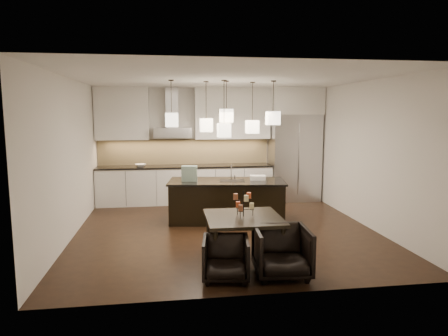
{
  "coord_description": "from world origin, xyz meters",
  "views": [
    {
      "loc": [
        -1.08,
        -7.22,
        2.18
      ],
      "look_at": [
        0.0,
        0.2,
        1.15
      ],
      "focal_mm": 32.0,
      "sensor_mm": 36.0,
      "label": 1
    }
  ],
  "objects": [
    {
      "name": "faucet",
      "position": [
        0.22,
        0.72,
        1.0
      ],
      "size": [
        0.12,
        0.23,
        0.34
      ],
      "primitive_type": null,
      "rotation": [
        0.0,
        0.0,
        -0.15
      ],
      "color": "silver",
      "rests_on": "island_top"
    },
    {
      "name": "wall_left",
      "position": [
        -2.76,
        0.0,
        1.4
      ],
      "size": [
        0.02,
        5.5,
        2.8
      ],
      "primitive_type": "cube",
      "color": "silver",
      "rests_on": "ground"
    },
    {
      "name": "island_body",
      "position": [
        0.12,
        0.64,
        0.4
      ],
      "size": [
        2.37,
        1.22,
        0.79
      ],
      "primitive_type": "cube",
      "rotation": [
        0.0,
        0.0,
        -0.15
      ],
      "color": "black",
      "rests_on": "floor"
    },
    {
      "name": "hood_canopy",
      "position": [
        -0.93,
        2.48,
        1.72
      ],
      "size": [
        0.9,
        0.52,
        0.24
      ],
      "primitive_type": "cube",
      "color": "#B7B7BA",
      "rests_on": "wall_back"
    },
    {
      "name": "pendant_d",
      "position": [
        0.65,
        0.72,
        1.91
      ],
      "size": [
        0.24,
        0.24,
        0.26
      ],
      "primitive_type": "cube",
      "color": "white",
      "rests_on": "ceiling"
    },
    {
      "name": "pendant_c",
      "position": [
        0.09,
        0.5,
        2.13
      ],
      "size": [
        0.24,
        0.24,
        0.26
      ],
      "primitive_type": "cube",
      "color": "white",
      "rests_on": "ceiling"
    },
    {
      "name": "candelabra",
      "position": [
        0.03,
        -1.57,
        0.86
      ],
      "size": [
        0.32,
        0.32,
        0.39
      ],
      "primitive_type": null,
      "rotation": [
        0.0,
        0.0,
        -0.01
      ],
      "color": "black",
      "rests_on": "dining_table"
    },
    {
      "name": "pendant_f",
      "position": [
        0.02,
        0.32,
        1.86
      ],
      "size": [
        0.24,
        0.24,
        0.26
      ],
      "primitive_type": "cube",
      "color": "white",
      "rests_on": "ceiling"
    },
    {
      "name": "wall_front",
      "position": [
        0.0,
        -2.76,
        1.4
      ],
      "size": [
        5.5,
        0.02,
        2.8
      ],
      "primitive_type": "cube",
      "color": "silver",
      "rests_on": "ground"
    },
    {
      "name": "pendant_a",
      "position": [
        -0.97,
        0.42,
        2.06
      ],
      "size": [
        0.24,
        0.24,
        0.26
      ],
      "primitive_type": "cube",
      "color": "white",
      "rests_on": "ceiling"
    },
    {
      "name": "upper_cab_right",
      "position": [
        0.55,
        2.57,
        2.17
      ],
      "size": [
        1.85,
        0.35,
        1.25
      ],
      "primitive_type": "cube",
      "color": "silver",
      "rests_on": "wall_back"
    },
    {
      "name": "island_top",
      "position": [
        0.12,
        0.64,
        0.81
      ],
      "size": [
        2.45,
        1.3,
        0.04
      ],
      "primitive_type": "cube",
      "rotation": [
        0.0,
        0.0,
        -0.15
      ],
      "color": "black",
      "rests_on": "island_body"
    },
    {
      "name": "candle_a",
      "position": [
        0.16,
        -1.57,
        0.82
      ],
      "size": [
        0.07,
        0.07,
        0.09
      ],
      "primitive_type": "cylinder",
      "rotation": [
        0.0,
        0.0,
        -0.01
      ],
      "color": "beige",
      "rests_on": "candelabra"
    },
    {
      "name": "ceiling",
      "position": [
        0.0,
        0.0,
        2.81
      ],
      "size": [
        5.5,
        5.5,
        0.02
      ],
      "primitive_type": "cube",
      "color": "white",
      "rests_on": "wall_back"
    },
    {
      "name": "fruit_bowl",
      "position": [
        -1.69,
        2.38,
        0.95
      ],
      "size": [
        0.3,
        0.3,
        0.06
      ],
      "primitive_type": "imported",
      "rotation": [
        0.0,
        0.0,
        0.16
      ],
      "color": "silver",
      "rests_on": "countertop"
    },
    {
      "name": "food_container",
      "position": [
        0.76,
        0.63,
        0.88
      ],
      "size": [
        0.34,
        0.26,
        0.09
      ],
      "primitive_type": "cube",
      "rotation": [
        0.0,
        0.0,
        -0.15
      ],
      "color": "silver",
      "rests_on": "island_top"
    },
    {
      "name": "candle_e",
      "position": [
        -0.08,
        -1.55,
        0.96
      ],
      "size": [
        0.07,
        0.07,
        0.09
      ],
      "primitive_type": "cylinder",
      "rotation": [
        0.0,
        0.0,
        -0.01
      ],
      "color": "brown",
      "rests_on": "candelabra"
    },
    {
      "name": "hood_chimney",
      "position": [
        -0.93,
        2.59,
        2.32
      ],
      "size": [
        0.3,
        0.28,
        0.96
      ],
      "primitive_type": "cube",
      "color": "#B7B7BA",
      "rests_on": "hood_canopy"
    },
    {
      "name": "candle_d",
      "position": [
        0.13,
        -1.49,
        0.96
      ],
      "size": [
        0.07,
        0.07,
        0.09
      ],
      "primitive_type": "cylinder",
      "rotation": [
        0.0,
        0.0,
        -0.01
      ],
      "color": "#CE4C23",
      "rests_on": "candelabra"
    },
    {
      "name": "lower_cabinets",
      "position": [
        -0.62,
        2.43,
        0.44
      ],
      "size": [
        4.21,
        0.62,
        0.88
      ],
      "primitive_type": "cube",
      "color": "silver",
      "rests_on": "floor"
    },
    {
      "name": "backsplash",
      "position": [
        -0.62,
        2.73,
        1.24
      ],
      "size": [
        4.21,
        0.02,
        0.63
      ],
      "primitive_type": "cube",
      "color": "tan",
      "rests_on": "countertop"
    },
    {
      "name": "upper_cab_left",
      "position": [
        -2.1,
        2.57,
        2.17
      ],
      "size": [
        1.25,
        0.35,
        1.25
      ],
      "primitive_type": "cube",
      "color": "silver",
      "rests_on": "wall_back"
    },
    {
      "name": "fridge_panel",
      "position": [
        2.1,
        2.38,
        2.47
      ],
      "size": [
        1.26,
        0.72,
        0.65
      ],
      "primitive_type": "cube",
      "color": "silver",
      "rests_on": "refrigerator"
    },
    {
      "name": "armchair_right",
      "position": [
        0.43,
        -2.23,
        0.34
      ],
      "size": [
        0.77,
        0.79,
        0.68
      ],
      "primitive_type": "imported",
      "rotation": [
        0.0,
        0.0,
        -0.07
      ],
      "color": "black",
      "rests_on": "floor"
    },
    {
      "name": "wall_back",
      "position": [
        0.0,
        2.76,
        1.4
      ],
      "size": [
        5.5,
        0.02,
        2.8
      ],
      "primitive_type": "cube",
      "color": "silver",
      "rests_on": "ground"
    },
    {
      "name": "armchair_left",
      "position": [
        -0.33,
        -2.23,
        0.28
      ],
      "size": [
        0.68,
        0.7,
        0.57
      ],
      "primitive_type": "imported",
      "rotation": [
        0.0,
        0.0,
        -0.14
      ],
      "color": "black",
      "rests_on": "floor"
    },
    {
      "name": "refrigerator",
      "position": [
        2.1,
        2.38,
        1.07
      ],
      "size": [
        1.2,
        0.72,
        2.15
      ],
      "primitive_type": "cube",
      "color": "#B7B7BA",
      "rests_on": "floor"
    },
    {
      "name": "floor",
      "position": [
        0.0,
        0.0,
        -0.01
      ],
      "size": [
        5.5,
        5.5,
        0.02
      ],
      "primitive_type": "cube",
      "color": "black",
      "rests_on": "ground"
    },
    {
      "name": "candle_c",
      "position": [
        -0.03,
        -1.67,
        0.82
      ],
      "size": [
        0.07,
        0.07,
        0.09
      ],
      "primitive_type": "cylinder",
      "rotation": [
        0.0,
        0.0,
        -0.01
      ],
      "color": "brown",
      "rests_on": "candelabra"
    },
    {
      "name": "candle_f",
      "position": [
        0.05,
        -1.68,
        0.96
      ],
      "size": [
        0.07,
        0.07,
        0.09
      ],
      "primitive_type": "cylinder",
      "rotation": [
        0.0,
        0.0,
        -0.01
      ],
      "color": "beige",
      "rests_on": "candelabra"
    },
    {
      "name": "wall_right",
      "position": [
        2.76,
        0.0,
        1.4
      ],
      "size": [
        0.02,
        5.5,
        2.8
      ],
      "primitive_type": "cube",
      "color": "silver",
      "rests_on": "ground"
    },
    {
      "name": "pendant_e",
      "position": [
        0.98,
        0.34,
        2.09
      ],
      "size": [
        0.24,
        0.24,
        0.26
      ],
      "primitive_type": "cube",
      "color": "white",
      "rests_on": "ceiling"
    },
    {
      "name": "tote_bag",
      "position": [
        -0.63,
        0.69,
        0.98
      ],
      "size": [
        0.33,
        0.21,
        0.31
      ],
      "primitive_type": "cube",
      "rotation": [
        0.0,
        0.0,
        -0.15
      ],
      "color": "#18462F",
      "rests_on": "island_top"
    },
    {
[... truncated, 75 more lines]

